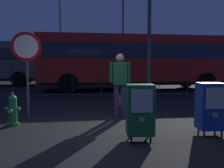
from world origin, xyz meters
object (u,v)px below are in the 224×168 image
fire_hydrant (13,110)px  newspaper_box_secondary (210,106)px  pedestrian (120,81)px  traffic_cone (121,99)px  stop_sign (27,56)px  street_light_far_left (60,27)px  bus_far (74,61)px  street_light_far_right (123,27)px  newspaper_box_primary (140,109)px  bus_near (135,60)px

fire_hydrant → newspaper_box_secondary: bearing=-12.5°
pedestrian → traffic_cone: size_ratio=3.15×
stop_sign → traffic_cone: bearing=30.6°
newspaper_box_secondary → fire_hydrant: bearing=167.5°
street_light_far_left → stop_sign: bearing=-83.8°
newspaper_box_secondary → traffic_cone: bearing=114.1°
stop_sign → bus_far: size_ratio=0.21×
street_light_far_left → street_light_far_right: bearing=-37.9°
newspaper_box_primary → pedestrian: pedestrian is taller
newspaper_box_primary → fire_hydrant: bearing=155.6°
street_light_far_left → traffic_cone: bearing=-71.0°
pedestrian → street_light_far_left: 14.29m
newspaper_box_secondary → bus_far: bus_far is taller
newspaper_box_primary → stop_sign: (-2.65, 2.10, 1.03)m
pedestrian → street_light_far_left: bearing=106.3°
fire_hydrant → traffic_cone: fire_hydrant is taller
fire_hydrant → street_light_far_right: 11.54m
bus_far → street_light_far_right: 4.55m
pedestrian → traffic_cone: (0.16, 1.55, -0.69)m
street_light_far_right → bus_near: bearing=-78.6°
pedestrian → stop_sign: bearing=179.6°
stop_sign → bus_far: bearing=90.9°
fire_hydrant → newspaper_box_primary: newspaper_box_primary is taller
bus_far → street_light_far_right: bearing=-35.0°
pedestrian → newspaper_box_secondary: bearing=-47.1°
bus_far → newspaper_box_primary: bearing=-84.4°
stop_sign → fire_hydrant: bearing=-94.7°
bus_far → street_light_far_left: bearing=119.1°
fire_hydrant → pedestrian: pedestrian is taller
traffic_cone → bus_near: bus_near is taller
stop_sign → street_light_far_right: bearing=71.0°
newspaper_box_secondary → street_light_far_left: (-5.53, 15.05, 3.94)m
fire_hydrant → bus_near: bearing=64.5°
street_light_far_left → pedestrian: bearing=-73.7°
newspaper_box_secondary → newspaper_box_primary: bearing=-167.6°
traffic_cone → bus_far: 10.43m
newspaper_box_secondary → pedestrian: 2.44m
fire_hydrant → bus_far: 12.43m
bus_near → bus_far: 5.85m
stop_sign → pedestrian: stop_sign is taller
stop_sign → street_light_far_left: street_light_far_left is taller
fire_hydrant → pedestrian: 2.71m
traffic_cone → street_light_far_right: street_light_far_right is taller
stop_sign → bus_near: 8.12m
bus_far → street_light_far_left: size_ratio=1.36×
newspaper_box_primary → newspaper_box_secondary: size_ratio=1.00×
fire_hydrant → pedestrian: (2.50, 0.85, 0.60)m
fire_hydrant → newspaper_box_primary: 2.99m
bus_near → bus_far: same height
fire_hydrant → street_light_far_right: bearing=72.1°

